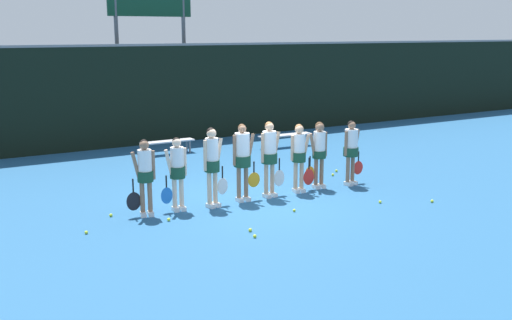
{
  "coord_description": "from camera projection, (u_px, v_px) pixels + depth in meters",
  "views": [
    {
      "loc": [
        -6.77,
        -11.7,
        3.86
      ],
      "look_at": [
        0.03,
        -0.01,
        0.93
      ],
      "focal_mm": 42.0,
      "sensor_mm": 36.0,
      "label": 1
    }
  ],
  "objects": [
    {
      "name": "player_5",
      "position": [
        299.0,
        153.0,
        14.42
      ],
      "size": [
        0.62,
        0.34,
        1.67
      ],
      "rotation": [
        0.0,
        0.0,
        -0.18
      ],
      "color": "tan",
      "rests_on": "ground_plane"
    },
    {
      "name": "tennis_ball_4",
      "position": [
        250.0,
        230.0,
        11.72
      ],
      "size": [
        0.07,
        0.07,
        0.07
      ],
      "primitive_type": "sphere",
      "color": "#CCE033",
      "rests_on": "ground_plane"
    },
    {
      "name": "bench_far",
      "position": [
        167.0,
        143.0,
        19.03
      ],
      "size": [
        1.74,
        0.37,
        0.43
      ],
      "rotation": [
        0.0,
        0.0,
        0.0
      ],
      "color": "#B2B2B7",
      "rests_on": "ground_plane"
    },
    {
      "name": "tennis_ball_0",
      "position": [
        169.0,
        220.0,
        12.37
      ],
      "size": [
        0.07,
        0.07,
        0.07
      ],
      "primitive_type": "sphere",
      "color": "#CCE033",
      "rests_on": "ground_plane"
    },
    {
      "name": "player_1",
      "position": [
        177.0,
        169.0,
        12.93
      ],
      "size": [
        0.61,
        0.33,
        1.62
      ],
      "rotation": [
        0.0,
        0.0,
        -0.06
      ],
      "color": "beige",
      "rests_on": "ground_plane"
    },
    {
      "name": "tennis_ball_10",
      "position": [
        255.0,
        236.0,
        11.38
      ],
      "size": [
        0.07,
        0.07,
        0.07
      ],
      "primitive_type": "sphere",
      "color": "#CCE033",
      "rests_on": "ground_plane"
    },
    {
      "name": "tennis_ball_3",
      "position": [
        245.0,
        185.0,
        15.13
      ],
      "size": [
        0.07,
        0.07,
        0.07
      ],
      "primitive_type": "sphere",
      "color": "#CCE033",
      "rests_on": "ground_plane"
    },
    {
      "name": "tennis_ball_5",
      "position": [
        111.0,
        215.0,
        12.66
      ],
      "size": [
        0.07,
        0.07,
        0.07
      ],
      "primitive_type": "sphere",
      "color": "#CCE033",
      "rests_on": "ground_plane"
    },
    {
      "name": "player_4",
      "position": [
        270.0,
        153.0,
        13.98
      ],
      "size": [
        0.66,
        0.38,
        1.8
      ],
      "rotation": [
        0.0,
        0.0,
        0.09
      ],
      "color": "tan",
      "rests_on": "ground_plane"
    },
    {
      "name": "player_3",
      "position": [
        243.0,
        156.0,
        13.64
      ],
      "size": [
        0.68,
        0.39,
        1.8
      ],
      "rotation": [
        0.0,
        0.0,
        -0.03
      ],
      "color": "#8C664C",
      "rests_on": "ground_plane"
    },
    {
      "name": "tennis_ball_9",
      "position": [
        380.0,
        202.0,
        13.65
      ],
      "size": [
        0.07,
        0.07,
        0.07
      ],
      "primitive_type": "sphere",
      "color": "#CCE033",
      "rests_on": "ground_plane"
    },
    {
      "name": "player_2",
      "position": [
        212.0,
        161.0,
        13.17
      ],
      "size": [
        0.61,
        0.34,
        1.79
      ],
      "rotation": [
        0.0,
        0.0,
        0.16
      ],
      "color": "beige",
      "rests_on": "ground_plane"
    },
    {
      "name": "scoreboard",
      "position": [
        150.0,
        15.0,
        21.24
      ],
      "size": [
        3.08,
        0.15,
        5.72
      ],
      "color": "#515156",
      "rests_on": "ground_plane"
    },
    {
      "name": "tennis_ball_2",
      "position": [
        432.0,
        201.0,
        13.71
      ],
      "size": [
        0.07,
        0.07,
        0.07
      ],
      "primitive_type": "sphere",
      "color": "#CCE033",
      "rests_on": "ground_plane"
    },
    {
      "name": "player_0",
      "position": [
        145.0,
        172.0,
        12.55
      ],
      "size": [
        0.63,
        0.34,
        1.65
      ],
      "rotation": [
        0.0,
        0.0,
        -0.21
      ],
      "color": "#8C664C",
      "rests_on": "ground_plane"
    },
    {
      "name": "player_6",
      "position": [
        319.0,
        149.0,
        14.8
      ],
      "size": [
        0.62,
        0.34,
        1.67
      ],
      "rotation": [
        0.0,
        0.0,
        -0.09
      ],
      "color": "#8C664C",
      "rests_on": "ground_plane"
    },
    {
      "name": "tennis_ball_1",
      "position": [
        86.0,
        232.0,
        11.59
      ],
      "size": [
        0.07,
        0.07,
        0.07
      ],
      "primitive_type": "sphere",
      "color": "#CCE033",
      "rests_on": "ground_plane"
    },
    {
      "name": "tennis_ball_7",
      "position": [
        294.0,
        210.0,
        13.01
      ],
      "size": [
        0.07,
        0.07,
        0.07
      ],
      "primitive_type": "sphere",
      "color": "#CCE033",
      "rests_on": "ground_plane"
    },
    {
      "name": "player_7",
      "position": [
        351.0,
        147.0,
        15.11
      ],
      "size": [
        0.67,
        0.39,
        1.65
      ],
      "rotation": [
        0.0,
        0.0,
        0.19
      ],
      "color": "#8C664C",
      "rests_on": "ground_plane"
    },
    {
      "name": "tennis_ball_11",
      "position": [
        336.0,
        171.0,
        16.68
      ],
      "size": [
        0.07,
        0.07,
        0.07
      ],
      "primitive_type": "sphere",
      "color": "#CCE033",
      "rests_on": "ground_plane"
    },
    {
      "name": "tennis_ball_6",
      "position": [
        281.0,
        180.0,
        15.61
      ],
      "size": [
        0.07,
        0.07,
        0.07
      ],
      "primitive_type": "sphere",
      "color": "#CCE033",
      "rests_on": "ground_plane"
    },
    {
      "name": "fence_windscreen",
      "position": [
        139.0,
        95.0,
        20.24
      ],
      "size": [
        60.0,
        0.08,
        3.43
      ],
      "color": "black",
      "rests_on": "ground_plane"
    },
    {
      "name": "tennis_ball_8",
      "position": [
        333.0,
        175.0,
        16.23
      ],
      "size": [
        0.07,
        0.07,
        0.07
      ],
      "primitive_type": "sphere",
      "color": "#CCE033",
      "rests_on": "ground_plane"
    },
    {
      "name": "bench_courtside",
      "position": [
        285.0,
        136.0,
        20.19
      ],
      "size": [
        1.92,
        0.43,
        0.43
      ],
      "rotation": [
        0.0,
        0.0,
        -0.03
      ],
      "color": "#B2B2B7",
      "rests_on": "ground_plane"
    },
    {
      "name": "ground_plane",
      "position": [
        255.0,
        199.0,
        14.03
      ],
      "size": [
        140.0,
        140.0,
        0.0
      ],
      "primitive_type": "plane",
      "color": "#235684"
    }
  ]
}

